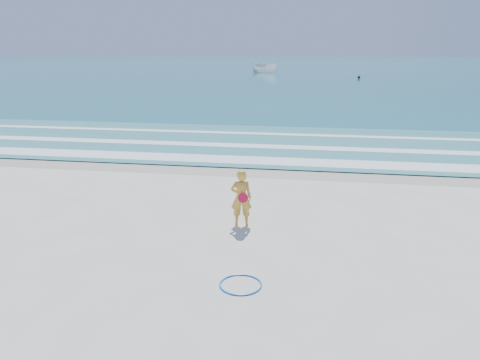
# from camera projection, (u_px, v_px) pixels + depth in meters

# --- Properties ---
(ground) EXTENTS (400.00, 400.00, 0.00)m
(ground) POSITION_uv_depth(u_px,v_px,m) (198.00, 275.00, 10.02)
(ground) COLOR silver
(ground) RESTS_ON ground
(wet_sand) EXTENTS (400.00, 2.40, 0.00)m
(wet_sand) POSITION_uv_depth(u_px,v_px,m) (254.00, 169.00, 18.55)
(wet_sand) COLOR #B2A893
(wet_sand) RESTS_ON ground
(ocean) EXTENTS (400.00, 190.00, 0.04)m
(ocean) POSITION_uv_depth(u_px,v_px,m) (308.00, 66.00, 109.56)
(ocean) COLOR #19727F
(ocean) RESTS_ON ground
(shallow) EXTENTS (400.00, 10.00, 0.01)m
(shallow) POSITION_uv_depth(u_px,v_px,m) (267.00, 143.00, 23.28)
(shallow) COLOR #59B7AD
(shallow) RESTS_ON ocean
(foam_near) EXTENTS (400.00, 1.40, 0.01)m
(foam_near) POSITION_uv_depth(u_px,v_px,m) (258.00, 160.00, 19.77)
(foam_near) COLOR white
(foam_near) RESTS_ON shallow
(foam_mid) EXTENTS (400.00, 0.90, 0.01)m
(foam_mid) POSITION_uv_depth(u_px,v_px,m) (265.00, 146.00, 22.52)
(foam_mid) COLOR white
(foam_mid) RESTS_ON shallow
(foam_far) EXTENTS (400.00, 0.60, 0.01)m
(foam_far) POSITION_uv_depth(u_px,v_px,m) (272.00, 134.00, 25.65)
(foam_far) COLOR white
(foam_far) RESTS_ON shallow
(hoop) EXTENTS (0.94, 0.94, 0.03)m
(hoop) POSITION_uv_depth(u_px,v_px,m) (241.00, 285.00, 9.60)
(hoop) COLOR blue
(hoop) RESTS_ON ground
(boat) EXTENTS (5.25, 3.14, 1.90)m
(boat) POSITION_uv_depth(u_px,v_px,m) (265.00, 67.00, 81.51)
(boat) COLOR silver
(boat) RESTS_ON ocean
(buoy) EXTENTS (0.40, 0.40, 0.40)m
(buoy) POSITION_uv_depth(u_px,v_px,m) (359.00, 77.00, 67.88)
(buoy) COLOR black
(buoy) RESTS_ON ocean
(woman) EXTENTS (0.61, 0.44, 1.57)m
(woman) POSITION_uv_depth(u_px,v_px,m) (241.00, 198.00, 12.61)
(woman) COLOR gold
(woman) RESTS_ON ground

